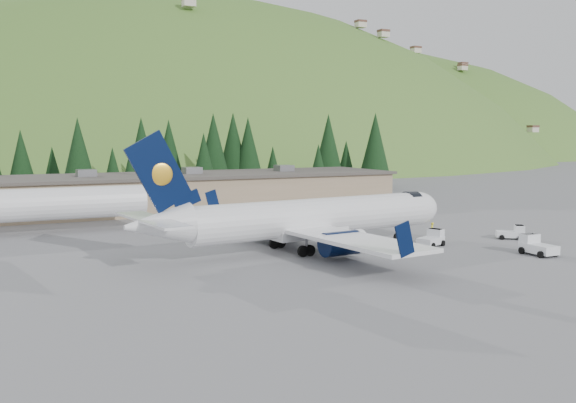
# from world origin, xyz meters

# --- Properties ---
(ground) EXTENTS (600.00, 600.00, 0.00)m
(ground) POSITION_xyz_m (0.00, 0.00, 0.00)
(ground) COLOR slate
(airliner) EXTENTS (33.71, 31.69, 11.18)m
(airliner) POSITION_xyz_m (-0.98, -0.11, 2.98)
(airliner) COLOR white
(airliner) RESTS_ON ground
(second_airliner) EXTENTS (27.50, 11.00, 10.05)m
(second_airliner) POSITION_xyz_m (-24.92, 22.00, 3.32)
(second_airliner) COLOR white
(second_airliner) RESTS_ON ground
(baggage_tug_a) EXTENTS (3.38, 2.72, 1.62)m
(baggage_tug_a) POSITION_xyz_m (11.03, -3.38, 0.72)
(baggage_tug_a) COLOR silver
(baggage_tug_a) RESTS_ON ground
(baggage_tug_b) EXTENTS (3.03, 2.72, 1.46)m
(baggage_tug_b) POSITION_xyz_m (21.31, -3.65, 0.66)
(baggage_tug_b) COLOR silver
(baggage_tug_b) RESTS_ON ground
(baggage_tug_c) EXTENTS (2.12, 3.40, 1.79)m
(baggage_tug_c) POSITION_xyz_m (16.57, -11.12, 0.80)
(baggage_tug_c) COLOR silver
(baggage_tug_c) RESTS_ON ground
(terminal_building) EXTENTS (71.00, 17.00, 6.10)m
(terminal_building) POSITION_xyz_m (-5.01, 38.00, 2.62)
(terminal_building) COLOR #8D7857
(terminal_building) RESTS_ON ground
(ramp_worker) EXTENTS (0.69, 0.67, 1.59)m
(ramp_worker) POSITION_xyz_m (14.46, 0.93, 0.80)
(ramp_worker) COLOR yellow
(ramp_worker) RESTS_ON ground
(tree_line) EXTENTS (111.76, 19.93, 14.11)m
(tree_line) POSITION_xyz_m (-7.05, 61.04, 7.74)
(tree_line) COLOR black
(tree_line) RESTS_ON ground
(hills) EXTENTS (614.00, 330.00, 300.00)m
(hills) POSITION_xyz_m (53.34, 207.38, -82.80)
(hills) COLOR #39661D
(hills) RESTS_ON ground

